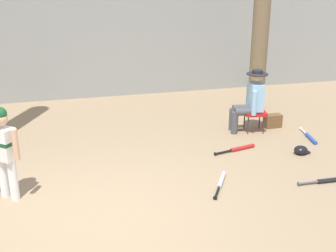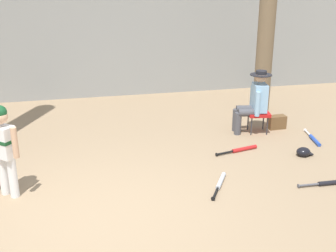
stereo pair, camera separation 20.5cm
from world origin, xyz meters
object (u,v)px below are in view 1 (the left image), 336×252
(tree_behind_spectator, at_px, (262,11))
(handbag_beside_stool, at_px, (273,121))
(bat_black_composite, at_px, (328,180))
(batting_helmet_black, at_px, (301,150))
(bat_red_barrel, at_px, (239,148))
(young_ballplayer, at_px, (3,148))
(seated_spectator, at_px, (250,99))
(bat_blue_youth, at_px, (310,137))
(bat_aluminum_silver, at_px, (221,182))
(folding_stool, at_px, (255,113))

(tree_behind_spectator, xyz_separation_m, handbag_beside_stool, (-0.19, -1.19, -1.99))
(bat_black_composite, height_order, batting_helmet_black, batting_helmet_black)
(bat_black_composite, bearing_deg, handbag_beside_stool, 82.85)
(bat_red_barrel, height_order, batting_helmet_black, batting_helmet_black)
(young_ballplayer, bearing_deg, batting_helmet_black, 4.16)
(young_ballplayer, distance_m, handbag_beside_stool, 5.12)
(seated_spectator, xyz_separation_m, bat_black_composite, (0.25, -2.27, -0.61))
(bat_black_composite, bearing_deg, young_ballplayer, 171.22)
(tree_behind_spectator, height_order, young_ballplayer, tree_behind_spectator)
(seated_spectator, xyz_separation_m, handbag_beside_stool, (0.55, 0.09, -0.51))
(bat_blue_youth, bearing_deg, bat_aluminum_silver, -150.42)
(seated_spectator, bearing_deg, folding_stool, -10.14)
(bat_black_composite, bearing_deg, batting_helmet_black, 81.71)
(seated_spectator, distance_m, bat_red_barrel, 1.16)
(folding_stool, bearing_deg, batting_helmet_black, -76.00)
(seated_spectator, relative_size, bat_blue_youth, 1.57)
(folding_stool, bearing_deg, handbag_beside_stool, 13.02)
(young_ballplayer, bearing_deg, bat_red_barrel, 11.38)
(tree_behind_spectator, height_order, bat_black_composite, tree_behind_spectator)
(folding_stool, xyz_separation_m, handbag_beside_stool, (0.45, 0.10, -0.23))
(handbag_beside_stool, relative_size, bat_black_composite, 0.43)
(handbag_beside_stool, xyz_separation_m, bat_blue_youth, (0.38, -0.75, -0.10))
(folding_stool, height_order, bat_aluminum_silver, folding_stool)
(tree_behind_spectator, relative_size, bat_aluminum_silver, 6.75)
(bat_red_barrel, bearing_deg, bat_aluminum_silver, -124.74)
(bat_blue_youth, bearing_deg, bat_red_barrel, -173.48)
(folding_stool, bearing_deg, bat_aluminum_silver, -126.24)
(young_ballplayer, xyz_separation_m, bat_blue_youth, (5.19, 0.92, -0.71))
(young_ballplayer, relative_size, bat_black_composite, 1.64)
(folding_stool, relative_size, batting_helmet_black, 1.68)
(folding_stool, relative_size, seated_spectator, 0.39)
(young_ballplayer, bearing_deg, bat_aluminum_silver, -6.69)
(young_ballplayer, bearing_deg, tree_behind_spectator, 29.75)
(tree_behind_spectator, bearing_deg, bat_red_barrel, -121.19)
(batting_helmet_black, bearing_deg, seated_spectator, 107.96)
(handbag_beside_stool, distance_m, bat_blue_youth, 0.84)
(handbag_beside_stool, bearing_deg, bat_aluminum_silver, -132.57)
(young_ballplayer, bearing_deg, folding_stool, 19.70)
(seated_spectator, distance_m, handbag_beside_stool, 0.75)
(bat_black_composite, bearing_deg, seated_spectator, 96.29)
(bat_red_barrel, distance_m, batting_helmet_black, 1.03)
(handbag_beside_stool, bearing_deg, folding_stool, -166.98)
(seated_spectator, bearing_deg, bat_black_composite, -83.71)
(handbag_beside_stool, height_order, bat_blue_youth, handbag_beside_stool)
(bat_blue_youth, distance_m, batting_helmet_black, 0.78)
(young_ballplayer, bearing_deg, bat_black_composite, -8.78)
(bat_aluminum_silver, height_order, batting_helmet_black, batting_helmet_black)
(folding_stool, xyz_separation_m, bat_blue_youth, (0.83, -0.64, -0.33))
(folding_stool, distance_m, handbag_beside_stool, 0.52)
(handbag_beside_stool, bearing_deg, bat_red_barrel, -139.92)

